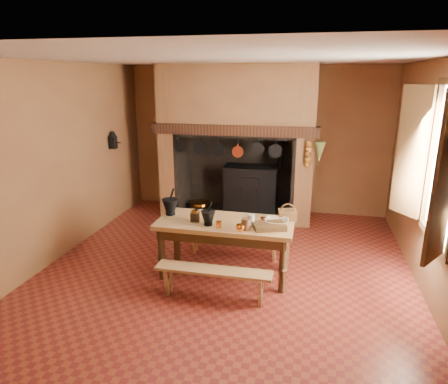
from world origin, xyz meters
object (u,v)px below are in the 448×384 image
iron_range (251,189)px  wicker_basket (287,214)px  coffee_grinder (195,216)px  mixing_bowl (277,222)px  bench_front (214,277)px  work_table (225,230)px

iron_range → wicker_basket: 2.51m
coffee_grinder → mixing_bowl: coffee_grinder is taller
mixing_bowl → iron_range: bearing=105.8°
bench_front → coffee_grinder: bearing=124.4°
work_table → wicker_basket: size_ratio=6.83×
iron_range → mixing_bowl: size_ratio=5.30×
bench_front → coffee_grinder: coffee_grinder is taller
coffee_grinder → bench_front: bearing=-66.1°
bench_front → mixing_bowl: 1.07m
bench_front → iron_range: bearing=91.0°
coffee_grinder → wicker_basket: (1.17, 0.32, 0.00)m
bench_front → mixing_bowl: mixing_bowl is taller
iron_range → coffee_grinder: iron_range is taller
wicker_basket → work_table: bearing=-173.3°
iron_range → wicker_basket: (0.84, -2.34, 0.36)m
bench_front → wicker_basket: wicker_basket is taller
iron_range → mixing_bowl: 2.69m
coffee_grinder → wicker_basket: 1.21m
work_table → coffee_grinder: (-0.39, -0.07, 0.19)m
bench_front → wicker_basket: (0.79, 0.88, 0.55)m
wicker_basket → mixing_bowl: bearing=-127.6°
work_table → mixing_bowl: size_ratio=5.87×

